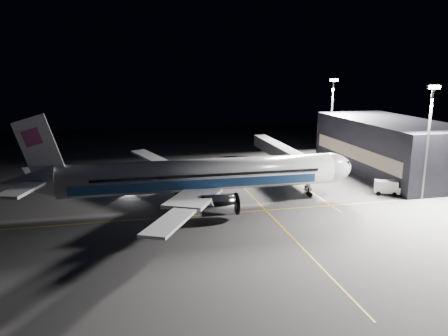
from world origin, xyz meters
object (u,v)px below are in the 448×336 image
Objects in this scene: floodlight_mast_north at (332,111)px; baggage_tug at (129,186)px; safety_cone_c at (163,184)px; jet_bridge at (284,154)px; safety_cone_a at (190,191)px; floodlight_mast_south at (429,132)px; safety_cone_b at (191,183)px; airliner at (195,176)px; service_truck at (389,187)px.

baggage_tug is (-52.44, -20.96, -11.46)m from floodlight_mast_north.
safety_cone_c is (6.71, 2.41, -0.63)m from baggage_tug.
floodlight_mast_north is (18.00, 13.93, 7.79)m from jet_bridge.
safety_cone_a is at bearing -50.86° from safety_cone_c.
safety_cone_a is (-40.93, -24.44, -12.03)m from floodlight_mast_north.
baggage_tug is (-52.44, 17.04, -11.46)m from floodlight_mast_south.
safety_cone_c is (-45.73, -18.54, -12.09)m from floodlight_mast_north.
floodlight_mast_south reaches higher than safety_cone_a.
baggage_tug reaches higher than safety_cone_b.
jet_bridge reaches higher than safety_cone_a.
airliner is at bearing -91.11° from safety_cone_a.
floodlight_mast_north is at bearing 37.91° from airliner.
safety_cone_c is at bearing 109.09° from airliner.
service_truck is (13.59, -20.26, -3.13)m from jet_bridge.
floodlight_mast_south is at bearing -90.00° from floodlight_mast_north.
safety_cone_c is at bearing -177.18° from service_truck.
floodlight_mast_south is at bearing -23.05° from safety_cone_c.
service_truck is 8.41× the size of safety_cone_b.
safety_cone_c is (-5.84, 0.26, -0.05)m from safety_cone_b.
safety_cone_a is at bearing 161.67° from floodlight_mast_south.
jet_bridge reaches higher than safety_cone_b.
safety_cone_a is (-36.52, 9.75, -1.11)m from service_truck.
safety_cone_b is at bearing -167.44° from jet_bridge.
jet_bridge is 60.69× the size of safety_cone_c.
floodlight_mast_north is 3.64× the size of service_truck.
floodlight_mast_north is 30.59× the size of safety_cone_b.
safety_cone_b is at bearing 154.30° from floodlight_mast_south.
service_truck is 44.19m from safety_cone_c.
floodlight_mast_south reaches higher than safety_cone_b.
airliner is at bearing -95.16° from safety_cone_b.
baggage_tug is 4.11× the size of safety_cone_a.
safety_cone_b is (-39.88, -18.81, -12.03)m from floodlight_mast_north.
safety_cone_b is 1.19× the size of safety_cone_c.
service_truck is at bearing 139.17° from floodlight_mast_south.
airliner is 108.47× the size of safety_cone_c.
floodlight_mast_south reaches higher than safety_cone_c.
baggage_tug is at bearing 135.85° from airliner.
airliner is 14.09m from safety_cone_b.
safety_cone_b is (-35.47, 15.38, -1.12)m from service_truck.
airliner reaches higher than jet_bridge.
jet_bridge is 1.66× the size of floodlight_mast_north.
airliner is 89.61× the size of safety_cone_a.
airliner is 10.81× the size of service_truck.
floodlight_mast_south is 44.76m from safety_cone_a.
jet_bridge is at bearing 12.56° from safety_cone_b.
safety_cone_b is at bearing -154.76° from floodlight_mast_north.
jet_bridge is at bearing -142.26° from floodlight_mast_north.
floodlight_mast_south is at bearing -53.21° from jet_bridge.
safety_cone_b is (12.55, 2.15, -0.57)m from baggage_tug.
floodlight_mast_south is at bearing -15.16° from baggage_tug.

